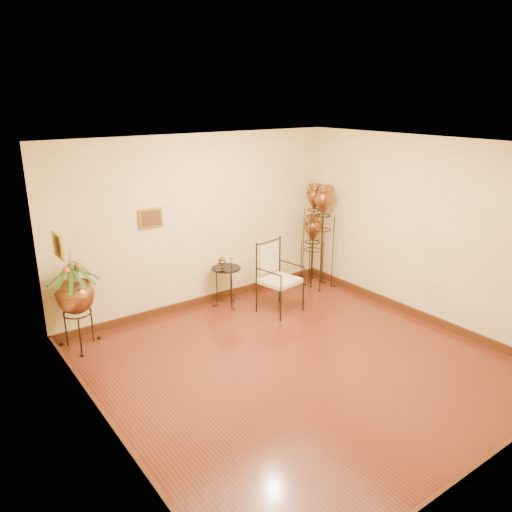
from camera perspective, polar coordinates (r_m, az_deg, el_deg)
ground at (r=6.68m, az=4.91°, el=-12.23°), size 5.00×5.00×0.00m
room_shell at (r=6.00m, az=5.25°, el=2.23°), size 5.02×5.02×2.81m
amphora_tall at (r=9.14m, az=6.56°, el=2.62°), size 0.41×0.41×1.87m
amphora_mid at (r=8.97m, az=7.55°, el=2.29°), size 0.43×0.43×1.89m
amphora_short at (r=9.21m, az=6.45°, el=0.81°), size 0.52×0.52×1.32m
planter_urn at (r=7.16m, az=-20.00°, el=-3.87°), size 0.81×0.81×1.47m
armchair at (r=7.95m, az=2.79°, el=-2.52°), size 0.74×0.71×1.15m
side_table at (r=8.23m, az=-3.41°, el=-3.45°), size 0.56×0.56×0.86m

